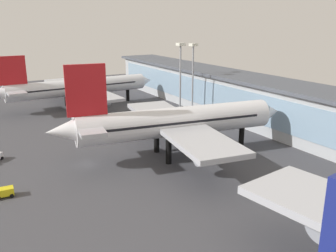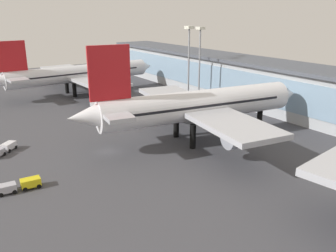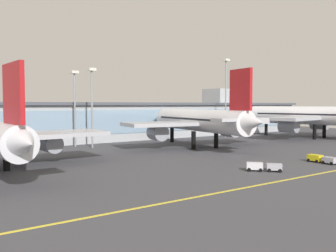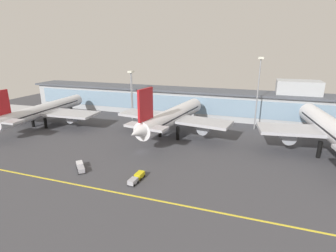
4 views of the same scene
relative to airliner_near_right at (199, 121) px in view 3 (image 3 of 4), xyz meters
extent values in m
plane|color=#424247|center=(-4.06, -16.47, -6.75)|extent=(209.45, 209.45, 0.00)
cube|color=yellow|center=(-4.06, -38.47, -6.75)|extent=(167.56, 0.50, 0.01)
cube|color=#ADB2B7|center=(-4.06, 29.79, -1.39)|extent=(149.61, 12.00, 10.73)
cube|color=#84A3BC|center=(-4.06, 23.74, -0.85)|extent=(143.62, 0.20, 6.86)
cube|color=#4C515B|center=(-4.06, 29.79, 4.37)|extent=(152.61, 14.00, 0.80)
cube|color=#ADB2B7|center=(40.82, 31.79, 6.97)|extent=(16.00, 10.00, 6.00)
cylinder|color=black|center=(-47.44, -6.91, -4.82)|extent=(1.10, 1.10, 3.86)
cone|color=silver|center=(-49.54, -26.37, -0.36)|extent=(4.32, 5.47, 4.10)
cylinder|color=#999EA8|center=(-38.56, -1.66, -3.23)|extent=(3.60, 5.60, 3.38)
cube|color=red|center=(-49.72, -22.16, 5.56)|extent=(0.89, 7.59, 7.72)
cube|color=#B7BAC1|center=(-49.72, -22.16, 0.01)|extent=(13.88, 5.18, 0.62)
cylinder|color=black|center=(-3.68, -2.26, -4.55)|extent=(1.10, 1.10, 4.41)
cylinder|color=black|center=(2.85, -3.25, -4.55)|extent=(1.10, 1.10, 4.41)
cylinder|color=black|center=(2.19, 14.59, -4.55)|extent=(1.10, 1.10, 4.41)
cylinder|color=silver|center=(0.04, 0.26, 0.14)|extent=(11.12, 38.53, 5.51)
cone|color=silver|center=(3.12, 20.75, 0.14)|extent=(5.91, 5.68, 5.23)
cone|color=silver|center=(-3.08, -20.50, 0.55)|extent=(5.53, 6.69, 4.68)
cube|color=#84A3BC|center=(2.65, 17.61, 1.10)|extent=(4.66, 4.43, 1.65)
cube|color=black|center=(0.04, 0.26, 0.55)|extent=(10.27, 32.50, 0.44)
cube|color=#B7BAC1|center=(0.04, 0.26, -0.55)|extent=(39.75, 14.82, 0.88)
cylinder|color=#999EA8|center=(-10.51, 3.24, -2.73)|extent=(4.55, 5.48, 3.86)
cylinder|color=#999EA8|center=(10.99, 0.00, -2.73)|extent=(4.55, 5.48, 3.86)
cube|color=red|center=(-2.46, -16.33, 7.30)|extent=(1.67, 6.89, 8.82)
cube|color=#B7BAC1|center=(-2.46, -16.33, 0.96)|extent=(12.91, 6.00, 0.71)
cylinder|color=black|center=(43.44, -4.52, -4.40)|extent=(1.10, 1.10, 4.70)
cylinder|color=black|center=(50.41, -3.50, -4.40)|extent=(1.10, 1.10, 4.70)
cylinder|color=black|center=(44.15, 15.03, -4.40)|extent=(1.10, 1.10, 4.70)
cylinder|color=white|center=(46.44, -0.70, 0.59)|extent=(11.84, 42.25, 5.87)
cone|color=white|center=(43.17, 21.75, 0.59)|extent=(6.28, 6.03, 5.58)
cube|color=#84A3BC|center=(43.67, 18.35, 1.62)|extent=(4.95, 4.70, 1.76)
cube|color=black|center=(46.44, -0.70, 1.03)|extent=(10.94, 35.63, 0.47)
cube|color=#B7BAC1|center=(46.44, -0.70, -0.15)|extent=(39.72, 15.51, 0.94)
cylinder|color=#999EA8|center=(35.51, -0.77, -2.46)|extent=(4.85, 5.97, 4.11)
cylinder|color=#999EA8|center=(56.94, 2.35, -2.46)|extent=(4.85, 5.97, 4.11)
cylinder|color=black|center=(1.53, -30.23, -6.45)|extent=(0.23, 0.61, 0.60)
cylinder|color=black|center=(3.03, -30.31, -6.45)|extent=(0.23, 0.61, 0.60)
cylinder|color=black|center=(1.43, -32.04, -6.45)|extent=(0.23, 0.61, 0.60)
cylinder|color=black|center=(2.92, -32.13, -6.45)|extent=(0.23, 0.61, 0.60)
cube|color=yellow|center=(2.23, -31.18, -5.90)|extent=(1.65, 2.68, 1.10)
cylinder|color=black|center=(1.35, -33.39, -6.45)|extent=(0.21, 0.61, 0.60)
cylinder|color=black|center=(2.85, -33.48, -6.45)|extent=(0.21, 0.61, 0.60)
cylinder|color=black|center=(1.25, -35.07, -6.45)|extent=(0.21, 0.61, 0.60)
cylinder|color=black|center=(2.75, -35.15, -6.45)|extent=(0.21, 0.61, 0.60)
cube|color=#A8A8B2|center=(2.05, -34.27, -5.95)|extent=(1.64, 2.48, 1.00)
cube|color=#2D2D33|center=(2.13, -32.78, -6.30)|extent=(0.13, 0.60, 0.08)
cylinder|color=black|center=(-15.59, -30.75, -6.45)|extent=(0.56, 0.57, 0.60)
cylinder|color=black|center=(-14.50, -29.72, -6.45)|extent=(0.56, 0.57, 0.60)
cylinder|color=black|center=(-14.34, -32.07, -6.45)|extent=(0.56, 0.57, 0.60)
cylinder|color=black|center=(-13.25, -31.04, -6.45)|extent=(0.56, 0.57, 0.60)
cube|color=silver|center=(-14.42, -30.90, -5.90)|extent=(2.88, 2.92, 1.10)
cylinder|color=black|center=(-13.41, -33.05, -6.45)|extent=(0.54, 0.56, 0.60)
cylinder|color=black|center=(-12.32, -32.02, -6.45)|extent=(0.54, 0.56, 0.60)
cylinder|color=black|center=(-12.26, -34.27, -6.45)|extent=(0.54, 0.56, 0.60)
cylinder|color=black|center=(-11.17, -33.24, -6.45)|extent=(0.54, 0.56, 0.60)
cube|color=#A8A8B2|center=(-12.29, -33.15, -5.95)|extent=(2.74, 2.77, 1.00)
cube|color=#2D2D33|center=(-13.32, -32.06, -6.30)|extent=(0.49, 0.50, 0.08)
cylinder|color=gray|center=(26.13, 17.12, 5.82)|extent=(0.44, 0.44, 25.14)
cube|color=silver|center=(26.13, 17.12, 18.74)|extent=(1.80, 1.80, 0.70)
cylinder|color=gray|center=(-22.49, 14.75, 2.87)|extent=(0.44, 0.44, 19.23)
cube|color=silver|center=(-22.49, 14.75, 12.83)|extent=(1.80, 1.80, 0.70)
cylinder|color=gray|center=(-24.81, 20.13, 2.66)|extent=(0.44, 0.44, 18.83)
cube|color=silver|center=(-24.81, 20.13, 12.43)|extent=(1.80, 1.80, 0.70)
camera|label=1|loc=(57.67, -34.69, 18.83)|focal=39.29mm
camera|label=2|loc=(49.85, -40.11, 16.88)|focal=38.03mm
camera|label=3|loc=(-61.33, -71.70, 4.19)|focal=39.80mm
camera|label=4|loc=(26.27, -80.72, 22.35)|focal=28.11mm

